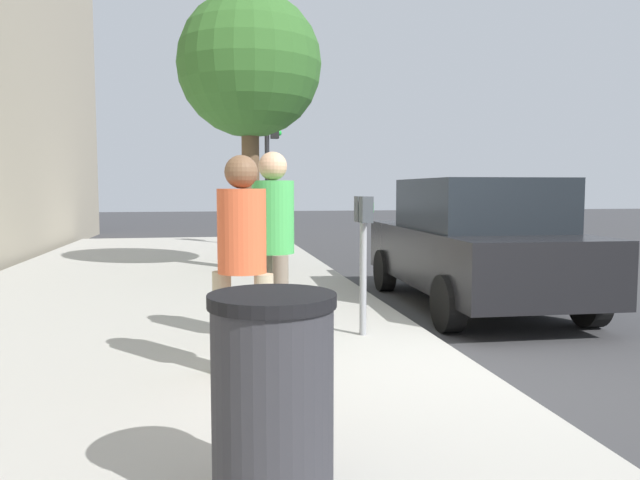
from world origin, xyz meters
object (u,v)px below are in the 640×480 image
parking_meter (363,236)px  street_tree (250,67)px  trash_bin (273,402)px  pedestrian_bystander (242,248)px  parked_sedan_near (474,243)px  traffic_signal (271,152)px  pedestrian_at_meter (273,230)px

parking_meter → street_tree: bearing=8.4°
street_tree → trash_bin: street_tree is taller
pedestrian_bystander → street_tree: bearing=28.9°
street_tree → parked_sedan_near: bearing=-139.7°
parked_sedan_near → traffic_signal: (7.77, 2.02, 1.68)m
traffic_signal → trash_bin: 13.07m
pedestrian_at_meter → pedestrian_bystander: pedestrian_at_meter is taller
pedestrian_bystander → traffic_signal: bearing=26.4°
parking_meter → traffic_signal: 9.77m
parking_meter → street_tree: size_ratio=0.28×
parking_meter → street_tree: street_tree is taller
traffic_signal → parked_sedan_near: bearing=-165.4°
traffic_signal → parking_meter: bearing=179.8°
traffic_signal → trash_bin: traffic_signal is taller
parking_meter → pedestrian_at_meter: (-0.17, 0.93, 0.08)m
parking_meter → parked_sedan_near: parked_sedan_near is taller
parking_meter → street_tree: 5.94m
parking_meter → parked_sedan_near: 2.81m
parking_meter → trash_bin: parking_meter is taller
trash_bin → street_tree: bearing=-3.1°
pedestrian_at_meter → street_tree: 6.00m
pedestrian_at_meter → parked_sedan_near: 3.65m
pedestrian_at_meter → trash_bin: 3.10m
pedestrian_at_meter → parked_sedan_near: (2.06, -2.99, -0.35)m
parked_sedan_near → street_tree: (3.35, 2.84, 2.93)m
pedestrian_at_meter → trash_bin: pedestrian_at_meter is taller
pedestrian_at_meter → street_tree: bearing=75.4°
pedestrian_bystander → parking_meter: bearing=-14.3°
pedestrian_bystander → trash_bin: size_ratio=1.73×
street_tree → pedestrian_bystander: bearing=175.6°
street_tree → trash_bin: size_ratio=4.96×
parked_sedan_near → pedestrian_bystander: bearing=132.6°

